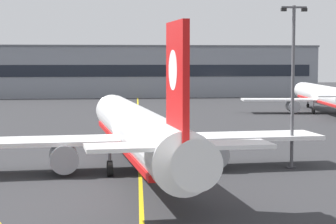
% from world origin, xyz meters
% --- Properties ---
extents(ground_plane, '(400.00, 400.00, 0.00)m').
position_xyz_m(ground_plane, '(0.00, 0.00, 0.00)').
color(ground_plane, '#2D2D30').
extents(taxiway_centreline, '(12.09, 179.63, 0.01)m').
position_xyz_m(taxiway_centreline, '(0.00, 30.00, 0.00)').
color(taxiway_centreline, yellow).
rests_on(taxiway_centreline, ground).
extents(airliner_foreground, '(32.28, 41.53, 11.65)m').
position_xyz_m(airliner_foreground, '(-1.58, 7.98, 3.37)').
color(airliner_foreground, white).
rests_on(airliner_foreground, ground).
extents(airliner_background, '(28.62, 36.73, 10.31)m').
position_xyz_m(airliner_background, '(34.21, 61.07, 2.98)').
color(airliner_background, white).
rests_on(airliner_background, ground).
extents(apron_lamp_post, '(2.24, 0.90, 13.93)m').
position_xyz_m(apron_lamp_post, '(11.69, 8.12, 7.28)').
color(apron_lamp_post, '#515156').
rests_on(apron_lamp_post, ground).
extents(safety_cone_by_nose_gear, '(0.44, 0.44, 0.55)m').
position_xyz_m(safety_cone_by_nose_gear, '(-1.76, 25.10, 0.26)').
color(safety_cone_by_nose_gear, orange).
rests_on(safety_cone_by_nose_gear, ground).
extents(terminal_building, '(112.52, 12.40, 12.65)m').
position_xyz_m(terminal_building, '(-6.54, 113.34, 6.33)').
color(terminal_building, gray).
rests_on(terminal_building, ground).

